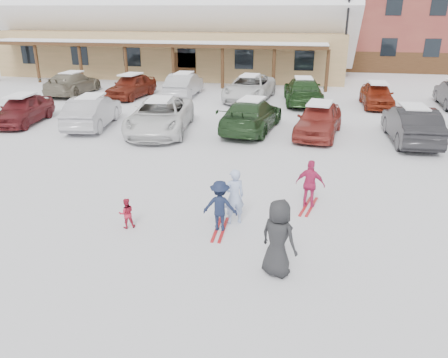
% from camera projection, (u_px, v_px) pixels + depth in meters
% --- Properties ---
extents(ground, '(160.00, 160.00, 0.00)m').
position_uv_depth(ground, '(206.00, 227.00, 11.58)').
color(ground, silver).
rests_on(ground, ground).
extents(day_lodge, '(29.12, 12.50, 10.38)m').
position_uv_depth(day_lodge, '(176.00, 26.00, 37.23)').
color(day_lodge, tan).
rests_on(day_lodge, ground).
extents(lamp_post, '(0.50, 0.25, 6.31)m').
position_uv_depth(lamp_post, '(346.00, 35.00, 30.79)').
color(lamp_post, black).
rests_on(lamp_post, ground).
extents(conifer_0, '(4.40, 4.40, 10.20)m').
position_uv_depth(conifer_0, '(10.00, 4.00, 41.43)').
color(conifer_0, black).
rests_on(conifer_0, ground).
extents(conifer_3, '(3.96, 3.96, 9.18)m').
position_uv_depth(conifer_3, '(346.00, 10.00, 48.83)').
color(conifer_3, black).
rests_on(conifer_3, ground).
extents(adult_skier, '(0.67, 0.59, 1.54)m').
position_uv_depth(adult_skier, '(234.00, 197.00, 11.51)').
color(adult_skier, '#A8BDE9').
rests_on(adult_skier, ground).
extents(toddler_red, '(0.51, 0.47, 0.83)m').
position_uv_depth(toddler_red, '(126.00, 213.00, 11.40)').
color(toddler_red, '#B11D36').
rests_on(toddler_red, ground).
extents(child_navy, '(0.90, 0.54, 1.38)m').
position_uv_depth(child_navy, '(220.00, 206.00, 11.17)').
color(child_navy, '#151E38').
rests_on(child_navy, ground).
extents(skis_child_navy, '(0.24, 1.40, 0.03)m').
position_uv_depth(skis_child_navy, '(220.00, 229.00, 11.41)').
color(skis_child_navy, '#AC181C').
rests_on(skis_child_navy, ground).
extents(child_magenta, '(0.90, 0.52, 1.44)m').
position_uv_depth(child_magenta, '(310.00, 184.00, 12.46)').
color(child_magenta, '#C1265A').
rests_on(child_magenta, ground).
extents(skis_child_magenta, '(0.50, 1.41, 0.03)m').
position_uv_depth(skis_child_magenta, '(308.00, 207.00, 12.72)').
color(skis_child_magenta, '#AC181C').
rests_on(skis_child_magenta, ground).
extents(bystander_dark, '(1.02, 0.91, 1.75)m').
position_uv_depth(bystander_dark, '(278.00, 238.00, 9.24)').
color(bystander_dark, '#232325').
rests_on(bystander_dark, ground).
extents(parked_car_0, '(2.10, 4.31, 1.42)m').
position_uv_depth(parked_car_0, '(23.00, 109.00, 21.60)').
color(parked_car_0, maroon).
rests_on(parked_car_0, ground).
extents(parked_car_1, '(2.21, 4.71, 1.49)m').
position_uv_depth(parked_car_1, '(92.00, 112.00, 20.97)').
color(parked_car_1, '#A4A2A8').
rests_on(parked_car_1, ground).
extents(parked_car_2, '(3.22, 5.78, 1.53)m').
position_uv_depth(parked_car_2, '(160.00, 116.00, 20.09)').
color(parked_car_2, white).
rests_on(parked_car_2, ground).
extents(parked_car_3, '(2.74, 5.34, 1.48)m').
position_uv_depth(parked_car_3, '(252.00, 115.00, 20.32)').
color(parked_car_3, '#233F20').
rests_on(parked_car_3, ground).
extents(parked_car_4, '(2.43, 4.59, 1.49)m').
position_uv_depth(parked_car_4, '(319.00, 119.00, 19.52)').
color(parked_car_4, maroon).
rests_on(parked_car_4, ground).
extents(parked_car_5, '(1.80, 4.74, 1.54)m').
position_uv_depth(parked_car_5, '(411.00, 124.00, 18.59)').
color(parked_car_5, '#232325').
rests_on(parked_car_5, ground).
extents(parked_car_7, '(2.07, 4.98, 1.44)m').
position_uv_depth(parked_car_7, '(73.00, 83.00, 28.88)').
color(parked_car_7, gray).
rests_on(parked_car_7, ground).
extents(parked_car_8, '(2.32, 4.53, 1.48)m').
position_uv_depth(parked_car_8, '(131.00, 86.00, 27.81)').
color(parked_car_8, maroon).
rests_on(parked_car_8, ground).
extents(parked_car_9, '(1.65, 4.54, 1.49)m').
position_uv_depth(parked_car_9, '(184.00, 85.00, 28.24)').
color(parked_car_9, '#ABABB0').
rests_on(parked_car_9, ground).
extents(parked_car_10, '(3.01, 5.69, 1.52)m').
position_uv_depth(parked_car_10, '(249.00, 88.00, 27.07)').
color(parked_car_10, silver).
rests_on(parked_car_10, ground).
extents(parked_car_11, '(2.63, 5.44, 1.53)m').
position_uv_depth(parked_car_11, '(303.00, 91.00, 26.04)').
color(parked_car_11, '#1F401B').
rests_on(parked_car_11, ground).
extents(parked_car_12, '(1.72, 4.09, 1.38)m').
position_uv_depth(parked_car_12, '(377.00, 95.00, 25.27)').
color(parked_car_12, maroon).
rests_on(parked_car_12, ground).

